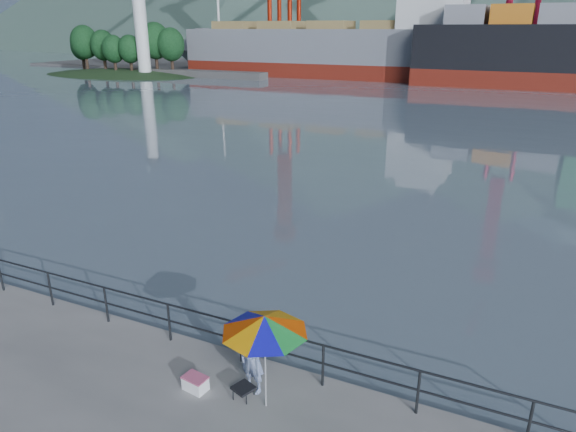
# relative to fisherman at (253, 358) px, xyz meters

# --- Properties ---
(harbor_water) EXTENTS (500.00, 280.00, 0.00)m
(harbor_water) POSITION_rel_fisherman_xyz_m (-3.73, 129.06, -0.79)
(harbor_water) COLOR slate
(harbor_water) RESTS_ON ground
(far_dock) EXTENTS (200.00, 40.00, 0.40)m
(far_dock) POSITION_rel_fisherman_xyz_m (6.27, 92.06, -0.79)
(far_dock) COLOR #514F4C
(far_dock) RESTS_ON ground
(guardrail) EXTENTS (22.00, 0.06, 1.03)m
(guardrail) POSITION_rel_fisherman_xyz_m (-3.73, 0.76, -0.27)
(guardrail) COLOR #2D3033
(guardrail) RESTS_ON ground
(lighthouse_islet) EXTENTS (48.00, 26.40, 19.20)m
(lighthouse_islet) POSITION_rel_fisherman_xyz_m (-58.70, 61.05, -0.53)
(lighthouse_islet) COLOR #263F1E
(lighthouse_islet) RESTS_ON ground
(fisherman) EXTENTS (0.63, 0.47, 1.59)m
(fisherman) POSITION_rel_fisherman_xyz_m (0.00, 0.00, 0.00)
(fisherman) COLOR #335396
(fisherman) RESTS_ON ground
(beach_umbrella) EXTENTS (1.90, 1.90, 2.10)m
(beach_umbrella) POSITION_rel_fisherman_xyz_m (0.46, -0.33, 1.12)
(beach_umbrella) COLOR white
(beach_umbrella) RESTS_ON ground
(folding_stool) EXTENTS (0.51, 0.51, 0.26)m
(folding_stool) POSITION_rel_fisherman_xyz_m (-0.08, -0.30, -0.66)
(folding_stool) COLOR black
(folding_stool) RESTS_ON ground
(cooler_bag) EXTENTS (0.54, 0.40, 0.29)m
(cooler_bag) POSITION_rel_fisherman_xyz_m (-1.12, -0.51, -0.65)
(cooler_bag) COLOR white
(cooler_bag) RESTS_ON ground
(fishing_rod) EXTENTS (0.24, 1.58, 1.12)m
(fishing_rod) POSITION_rel_fisherman_xyz_m (0.19, 0.94, -0.79)
(fishing_rod) COLOR black
(fishing_rod) RESTS_ON ground
(bulk_carrier) EXTENTS (48.28, 8.36, 14.50)m
(bulk_carrier) POSITION_rel_fisherman_xyz_m (-23.42, 71.64, 3.38)
(bulk_carrier) COLOR maroon
(bulk_carrier) RESTS_ON ground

